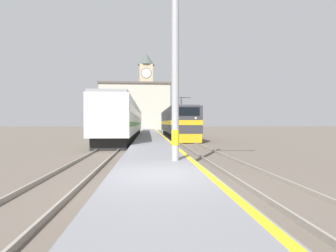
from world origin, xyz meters
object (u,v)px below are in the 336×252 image
locomotive_train (177,123)px  catenary_mast (177,52)px  clock_tower (146,89)px  passenger_train (127,120)px

locomotive_train → catenary_mast: bearing=-96.3°
clock_tower → catenary_mast: bearing=-88.7°
passenger_train → clock_tower: clock_tower is taller
catenary_mast → clock_tower: (-1.66, 75.16, 8.40)m
passenger_train → clock_tower: size_ratio=1.31×
locomotive_train → passenger_train: (-6.20, 1.34, 0.34)m
catenary_mast → clock_tower: 75.65m
catenary_mast → clock_tower: bearing=91.3°
clock_tower → passenger_train: bearing=-92.4°
locomotive_train → clock_tower: size_ratio=0.70×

